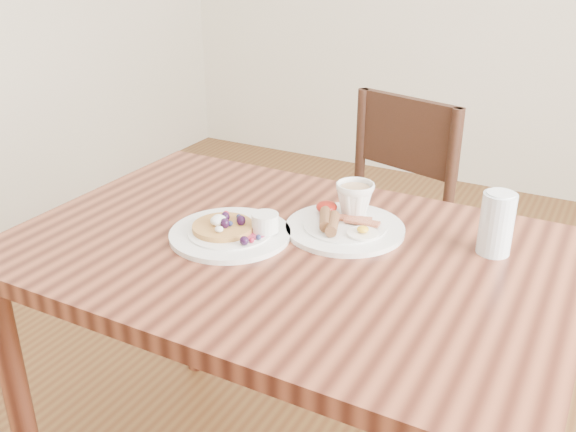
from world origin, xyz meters
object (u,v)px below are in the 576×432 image
object	(u,v)px
dining_table	(288,285)
chair_far	(378,221)
breakfast_plate	(343,226)
pancake_plate	(233,231)
teacup_saucer	(355,203)
water_glass	(497,224)

from	to	relation	value
dining_table	chair_far	bearing A→B (deg)	94.91
breakfast_plate	dining_table	bearing A→B (deg)	-120.82
chair_far	pancake_plate	bearing A→B (deg)	100.75
teacup_saucer	dining_table	bearing A→B (deg)	-110.85
dining_table	pancake_plate	bearing A→B (deg)	-171.27
water_glass	breakfast_plate	bearing A→B (deg)	-170.63
dining_table	water_glass	size ratio (longest dim) A/B	8.94
breakfast_plate	water_glass	bearing A→B (deg)	9.37
teacup_saucer	water_glass	distance (m)	0.32
breakfast_plate	teacup_saucer	bearing A→B (deg)	91.33
teacup_saucer	water_glass	bearing A→B (deg)	-2.36
chair_far	pancake_plate	xyz separation A→B (m)	(-0.07, -0.76, 0.27)
teacup_saucer	breakfast_plate	bearing A→B (deg)	-88.67
dining_table	teacup_saucer	distance (m)	0.25
pancake_plate	teacup_saucer	bearing A→B (deg)	46.27
dining_table	chair_far	xyz separation A→B (m)	(-0.06, 0.74, -0.16)
chair_far	pancake_plate	world-z (taller)	chair_far
teacup_saucer	water_glass	size ratio (longest dim) A/B	1.04
chair_far	breakfast_plate	distance (m)	0.68
chair_far	water_glass	world-z (taller)	water_glass
dining_table	water_glass	bearing A→B (deg)	24.15
pancake_plate	teacup_saucer	size ratio (longest dim) A/B	1.93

